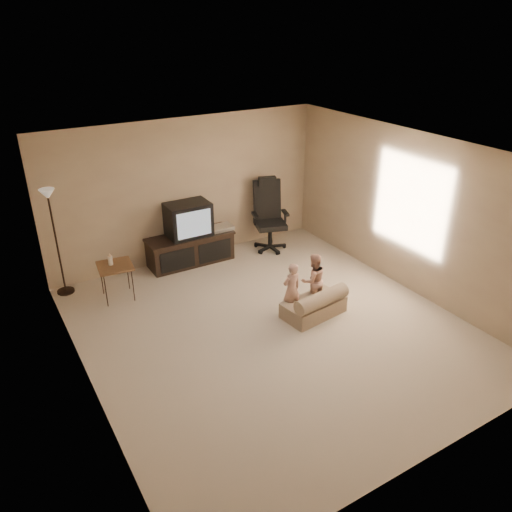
{
  "coord_description": "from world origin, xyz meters",
  "views": [
    {
      "loc": [
        -3.23,
        -4.95,
        4.02
      ],
      "look_at": [
        0.1,
        0.6,
        0.85
      ],
      "focal_mm": 35.0,
      "sensor_mm": 36.0,
      "label": 1
    }
  ],
  "objects": [
    {
      "name": "side_table",
      "position": [
        -1.6,
        1.95,
        0.55
      ],
      "size": [
        0.57,
        0.57,
        0.76
      ],
      "rotation": [
        0.0,
        0.0,
        -0.12
      ],
      "color": "brown",
      "rests_on": "floor"
    },
    {
      "name": "tv_stand",
      "position": [
        -0.12,
        2.49,
        0.46
      ],
      "size": [
        1.56,
        0.59,
        1.11
      ],
      "rotation": [
        0.0,
        0.0,
        -0.01
      ],
      "color": "black",
      "rests_on": "floor"
    },
    {
      "name": "floor_lamp",
      "position": [
        -2.28,
        2.54,
        1.26
      ],
      "size": [
        0.27,
        0.27,
        1.72
      ],
      "color": "black",
      "rests_on": "floor"
    },
    {
      "name": "office_chair",
      "position": [
        1.41,
        2.3,
        0.48
      ],
      "size": [
        0.78,
        0.8,
        1.34
      ],
      "rotation": [
        0.0,
        0.0,
        -0.31
      ],
      "color": "black",
      "rests_on": "floor"
    },
    {
      "name": "room_shell",
      "position": [
        0.0,
        0.0,
        1.52
      ],
      "size": [
        5.5,
        5.5,
        5.5
      ],
      "color": "white",
      "rests_on": "floor"
    },
    {
      "name": "toddler_left",
      "position": [
        0.45,
        0.17,
        0.41
      ],
      "size": [
        0.31,
        0.23,
        0.83
      ],
      "primitive_type": "imported",
      "rotation": [
        0.0,
        0.0,
        3.17
      ],
      "color": "tan",
      "rests_on": "floor"
    },
    {
      "name": "child_sofa",
      "position": [
        0.72,
        -0.07,
        0.18
      ],
      "size": [
        0.97,
        0.63,
        0.45
      ],
      "rotation": [
        0.0,
        0.0,
        0.13
      ],
      "color": "tan",
      "rests_on": "floor"
    },
    {
      "name": "toddler_right",
      "position": [
        0.87,
        0.21,
        0.42
      ],
      "size": [
        0.43,
        0.27,
        0.85
      ],
      "primitive_type": "imported",
      "rotation": [
        0.0,
        0.0,
        3.05
      ],
      "color": "tan",
      "rests_on": "floor"
    },
    {
      "name": "floor",
      "position": [
        0.0,
        0.0,
        0.0
      ],
      "size": [
        5.5,
        5.5,
        0.0
      ],
      "primitive_type": "plane",
      "color": "beige",
      "rests_on": "ground"
    }
  ]
}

